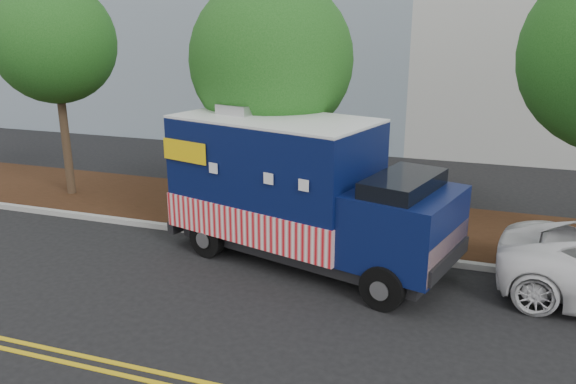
% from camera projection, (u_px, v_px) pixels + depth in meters
% --- Properties ---
extents(ground, '(120.00, 120.00, 0.00)m').
position_uv_depth(ground, '(251.00, 264.00, 13.25)').
color(ground, black).
rests_on(ground, ground).
extents(curb, '(120.00, 0.18, 0.15)m').
position_uv_depth(curb, '(272.00, 240.00, 14.50)').
color(curb, '#9E9E99').
rests_on(curb, ground).
extents(mulch_strip, '(120.00, 4.00, 0.15)m').
position_uv_depth(mulch_strip, '(296.00, 215.00, 16.40)').
color(mulch_strip, black).
rests_on(mulch_strip, ground).
extents(centerline_near, '(120.00, 0.10, 0.01)m').
position_uv_depth(centerline_near, '(149.00, 370.00, 9.21)').
color(centerline_near, gold).
rests_on(centerline_near, ground).
extents(centerline_far, '(120.00, 0.10, 0.01)m').
position_uv_depth(centerline_far, '(140.00, 379.00, 8.99)').
color(centerline_far, gold).
rests_on(centerline_far, ground).
extents(tree_a, '(3.67, 3.67, 6.73)m').
position_uv_depth(tree_a, '(54.00, 43.00, 16.84)').
color(tree_a, '#38281C').
rests_on(tree_a, ground).
extents(tree_b, '(4.23, 4.23, 6.65)m').
position_uv_depth(tree_b, '(271.00, 60.00, 14.45)').
color(tree_b, '#38281C').
rests_on(tree_b, ground).
extents(sign_post, '(0.06, 0.06, 2.40)m').
position_uv_depth(sign_post, '(234.00, 191.00, 14.84)').
color(sign_post, '#473828').
rests_on(sign_post, ground).
extents(food_truck, '(7.23, 4.23, 3.60)m').
position_uv_depth(food_truck, '(296.00, 193.00, 13.14)').
color(food_truck, black).
rests_on(food_truck, ground).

